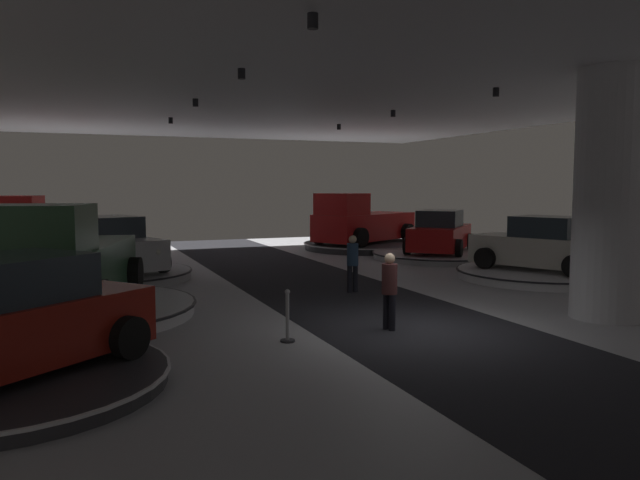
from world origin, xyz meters
TOP-DOWN VIEW (x-y plane):
  - ground at (0.00, 0.00)m, footprint 24.00×44.00m
  - ceiling_with_spotlights at (0.00, 0.00)m, footprint 24.00×44.00m
  - column_right at (4.44, -0.59)m, footprint 1.58×1.58m
  - display_platform_deep_right at (5.94, 14.72)m, footprint 5.68×5.68m
  - pickup_truck_deep_right at (5.66, 14.57)m, footprint 5.67×4.42m
  - display_platform_mid_right at (7.17, 4.51)m, footprint 5.27×5.27m
  - display_car_mid_right at (7.18, 4.48)m, footprint 3.47×4.57m
  - display_platform_near_left at (-7.54, -0.96)m, footprint 4.64×4.64m
  - display_car_near_left at (-7.51, -0.94)m, footprint 4.39×4.05m
  - display_platform_far_right at (7.19, 10.31)m, footprint 5.52×5.52m
  - display_car_far_right at (7.17, 10.29)m, footprint 4.23×4.26m
  - display_platform_far_left at (-5.52, 9.31)m, footprint 4.92×4.92m
  - display_car_far_left at (-5.53, 9.34)m, footprint 3.33×4.57m
  - display_platform_mid_left at (-6.78, 3.96)m, footprint 5.72×5.72m
  - pickup_truck_mid_left at (-6.86, 3.65)m, footprint 3.75×5.67m
  - display_platform_deep_left at (-6.96, 14.74)m, footprint 5.68×5.68m
  - pickup_truck_deep_left at (-7.28, 14.81)m, footprint 5.61×3.47m
  - visitor_walking_near at (0.55, 4.51)m, footprint 0.32×0.32m
  - visitor_walking_far at (-0.62, 0.23)m, footprint 0.32×0.32m
  - stanchion_a at (-2.86, 0.11)m, footprint 0.28×0.28m

SIDE VIEW (x-z plane):
  - ground at x=0.00m, z-range -0.05..0.00m
  - display_platform_near_left at x=-7.54m, z-range 0.02..0.26m
  - display_platform_far_right at x=7.19m, z-range 0.02..0.28m
  - display_platform_deep_left at x=-6.96m, z-range 0.02..0.29m
  - display_platform_mid_right at x=7.17m, z-range 0.02..0.30m
  - display_platform_far_left at x=-5.52m, z-range 0.02..0.31m
  - display_platform_mid_left at x=-6.78m, z-range 0.02..0.31m
  - display_platform_deep_right at x=5.94m, z-range 0.02..0.33m
  - stanchion_a at x=-2.86m, z-range -0.13..0.88m
  - visitor_walking_near at x=0.55m, z-range 0.11..1.70m
  - visitor_walking_far at x=-0.62m, z-range 0.11..1.70m
  - display_car_near_left at x=-7.51m, z-range 0.15..1.86m
  - display_car_far_right at x=7.17m, z-range 0.17..1.88m
  - display_car_mid_right at x=7.18m, z-range 0.20..1.90m
  - display_car_far_left at x=-5.53m, z-range 0.20..1.91m
  - pickup_truck_deep_left at x=-7.28m, z-range 0.06..2.36m
  - pickup_truck_mid_left at x=-6.86m, z-range 0.08..2.38m
  - pickup_truck_deep_right at x=5.66m, z-range 0.10..2.40m
  - column_right at x=4.44m, z-range 0.00..5.50m
  - ceiling_with_spotlights at x=0.00m, z-range 5.35..5.74m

